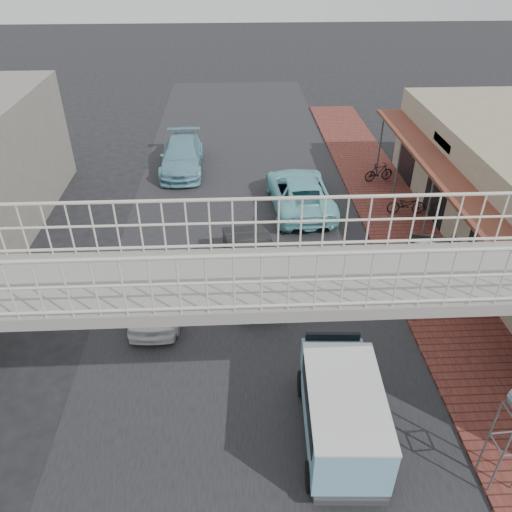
{
  "coord_description": "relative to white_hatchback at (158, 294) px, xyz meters",
  "views": [
    {
      "loc": [
        -0.4,
        -11.31,
        10.55
      ],
      "look_at": [
        0.25,
        1.88,
        1.8
      ],
      "focal_mm": 35.0,
      "sensor_mm": 36.0,
      "label": 1
    }
  ],
  "objects": [
    {
      "name": "ground",
      "position": [
        2.94,
        -1.56,
        -0.66
      ],
      "size": [
        120.0,
        120.0,
        0.0
      ],
      "primitive_type": "plane",
      "color": "black",
      "rests_on": "ground"
    },
    {
      "name": "road_strip",
      "position": [
        2.94,
        -1.56,
        -0.65
      ],
      "size": [
        10.0,
        60.0,
        0.01
      ],
      "primitive_type": "cube",
      "color": "black",
      "rests_on": "ground"
    },
    {
      "name": "sidewalk",
      "position": [
        9.44,
        1.44,
        -0.61
      ],
      "size": [
        3.0,
        40.0,
        0.1
      ],
      "primitive_type": "cube",
      "color": "brown",
      "rests_on": "ground"
    },
    {
      "name": "footbridge",
      "position": [
        2.94,
        -5.56,
        2.52
      ],
      "size": [
        16.4,
        2.4,
        6.34
      ],
      "color": "gray",
      "rests_on": "ground"
    },
    {
      "name": "white_hatchback",
      "position": [
        0.0,
        0.0,
        0.0
      ],
      "size": [
        1.62,
        3.88,
        1.31
      ],
      "primitive_type": "imported",
      "rotation": [
        0.0,
        0.0,
        -0.02
      ],
      "color": "white",
      "rests_on": "ground"
    },
    {
      "name": "dark_sedan",
      "position": [
        3.09,
        1.4,
        0.08
      ],
      "size": [
        2.09,
        4.62,
        1.47
      ],
      "primitive_type": "imported",
      "rotation": [
        0.0,
        0.0,
        0.12
      ],
      "color": "black",
      "rests_on": "ground"
    },
    {
      "name": "angkot_curb",
      "position": [
        5.44,
        6.9,
        0.1
      ],
      "size": [
        2.79,
        5.58,
        1.52
      ],
      "primitive_type": "imported",
      "rotation": [
        0.0,
        0.0,
        3.19
      ],
      "color": "#79CAD3",
      "rests_on": "ground"
    },
    {
      "name": "angkot_far",
      "position": [
        -0.08,
        11.36,
        0.08
      ],
      "size": [
        2.14,
        5.12,
        1.48
      ],
      "primitive_type": "imported",
      "rotation": [
        0.0,
        0.0,
        0.02
      ],
      "color": "#6BA7B9",
      "rests_on": "ground"
    },
    {
      "name": "angkot_van",
      "position": [
        4.94,
        -5.21,
        0.55
      ],
      "size": [
        1.97,
        3.97,
        1.9
      ],
      "rotation": [
        0.0,
        0.0,
        -0.05
      ],
      "color": "black",
      "rests_on": "ground"
    },
    {
      "name": "motorcycle_near",
      "position": [
        9.96,
        5.95,
        -0.12
      ],
      "size": [
        1.68,
        0.66,
        0.87
      ],
      "primitive_type": "imported",
      "rotation": [
        0.0,
        0.0,
        1.52
      ],
      "color": "black",
      "rests_on": "sidewalk"
    },
    {
      "name": "motorcycle_far",
      "position": [
        9.62,
        9.3,
        -0.11
      ],
      "size": [
        1.53,
        0.76,
        0.89
      ],
      "primitive_type": "imported",
      "rotation": [
        0.0,
        0.0,
        1.81
      ],
      "color": "black",
      "rests_on": "sidewalk"
    },
    {
      "name": "arrow_sign",
      "position": [
        8.88,
        -1.3,
        2.05
      ],
      "size": [
        1.95,
        1.3,
        3.23
      ],
      "rotation": [
        0.0,
        0.0,
        -0.32
      ],
      "color": "#59595B",
      "rests_on": "sidewalk"
    }
  ]
}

